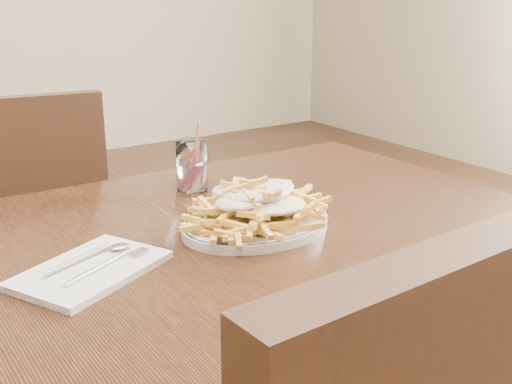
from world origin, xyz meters
TOP-DOWN VIEW (x-y plane):
  - table at (0.00, 0.00)m, footprint 1.20×0.80m
  - chair_far at (-0.17, 0.74)m, footprint 0.49×0.49m
  - fries_plate at (0.05, -0.03)m, footprint 0.28×0.25m
  - loaded_fries at (0.05, -0.03)m, footprint 0.26×0.22m
  - napkin at (-0.26, -0.05)m, footprint 0.26×0.23m
  - cutlery at (-0.26, -0.04)m, footprint 0.17×0.13m
  - water_glass at (0.07, 0.23)m, footprint 0.07×0.07m

SIDE VIEW (x-z plane):
  - chair_far at x=-0.17m, z-range 0.06..0.98m
  - table at x=0.00m, z-range 0.30..1.05m
  - napkin at x=-0.26m, z-range 0.75..0.76m
  - fries_plate at x=0.05m, z-range 0.75..0.77m
  - cutlery at x=-0.26m, z-range 0.76..0.77m
  - water_glass at x=0.07m, z-range 0.72..0.87m
  - loaded_fries at x=0.05m, z-range 0.77..0.85m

